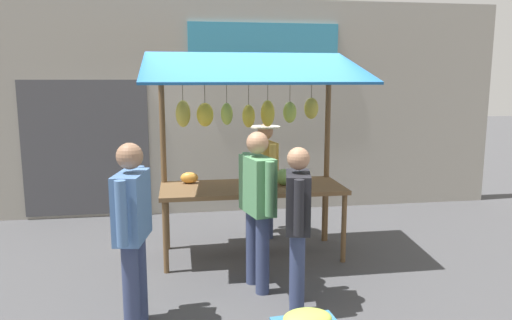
{
  "coord_description": "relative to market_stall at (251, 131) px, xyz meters",
  "views": [
    {
      "loc": [
        0.87,
        5.69,
        2.17
      ],
      "look_at": [
        0.0,
        0.3,
        1.25
      ],
      "focal_mm": 34.08,
      "sensor_mm": 36.0,
      "label": 1
    }
  ],
  "objects": [
    {
      "name": "ground_plane",
      "position": [
        -0.01,
        0.05,
        -1.55
      ],
      "size": [
        40.0,
        40.0,
        0.0
      ],
      "primitive_type": "plane",
      "color": "#424244"
    },
    {
      "name": "street_backdrop",
      "position": [
        0.03,
        -2.14,
        0.15
      ],
      "size": [
        9.0,
        0.3,
        3.4
      ],
      "color": "#9E998E",
      "rests_on": "ground"
    },
    {
      "name": "market_stall",
      "position": [
        0.0,
        0.0,
        0.0
      ],
      "size": [
        2.5,
        1.46,
        2.5
      ],
      "color": "brown",
      "rests_on": "ground"
    },
    {
      "name": "vendor_with_sunhat",
      "position": [
        -0.31,
        -0.7,
        -0.64
      ],
      "size": [
        0.4,
        0.67,
        1.56
      ],
      "rotation": [
        0.0,
        0.0,
        1.72
      ],
      "color": "navy",
      "rests_on": "ground"
    },
    {
      "name": "shopper_in_grey_tee",
      "position": [
        0.08,
        1.0,
        -0.6
      ],
      "size": [
        0.33,
        0.69,
        1.65
      ],
      "rotation": [
        0.0,
        0.0,
        -1.34
      ],
      "color": "navy",
      "rests_on": "ground"
    },
    {
      "name": "shopper_with_shopping_bag",
      "position": [
        1.26,
        1.65,
        -0.6
      ],
      "size": [
        0.3,
        0.69,
        1.64
      ],
      "rotation": [
        0.0,
        0.0,
        -1.74
      ],
      "color": "navy",
      "rests_on": "ground"
    },
    {
      "name": "shopper_in_striped_shirt",
      "position": [
        -0.22,
        1.48,
        -0.66
      ],
      "size": [
        0.31,
        0.66,
        1.55
      ],
      "rotation": [
        0.0,
        0.0,
        -1.79
      ],
      "color": "navy",
      "rests_on": "ground"
    }
  ]
}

